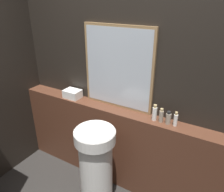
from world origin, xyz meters
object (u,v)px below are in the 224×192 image
at_px(mirror, 118,68).
at_px(shampoo_bottle, 155,113).
at_px(body_wash_bottle, 176,119).
at_px(pedestal_sink, 96,167).
at_px(towel_stack, 73,94).
at_px(lotion_bottle, 168,118).
at_px(conditioner_bottle, 161,116).

height_order(mirror, shampoo_bottle, mirror).
bearing_deg(body_wash_bottle, pedestal_sink, -146.36).
bearing_deg(towel_stack, lotion_bottle, 0.00).
bearing_deg(towel_stack, conditioner_bottle, 0.00).
relative_size(towel_stack, conditioner_bottle, 1.37).
xyz_separation_m(towel_stack, lotion_bottle, (1.15, 0.00, 0.01)).
height_order(pedestal_sink, shampoo_bottle, shampoo_bottle).
distance_m(mirror, body_wash_bottle, 0.75).
bearing_deg(conditioner_bottle, mirror, 171.57).
xyz_separation_m(pedestal_sink, towel_stack, (-0.59, 0.41, 0.51)).
bearing_deg(shampoo_bottle, towel_stack, -180.00).
xyz_separation_m(shampoo_bottle, body_wash_bottle, (0.20, -0.00, -0.01)).
relative_size(shampoo_bottle, conditioner_bottle, 1.16).
bearing_deg(mirror, body_wash_bottle, -6.70).
height_order(shampoo_bottle, body_wash_bottle, shampoo_bottle).
height_order(conditioner_bottle, body_wash_bottle, body_wash_bottle).
xyz_separation_m(shampoo_bottle, conditioner_bottle, (0.07, -0.00, -0.01)).
distance_m(pedestal_sink, conditioner_bottle, 0.83).
distance_m(shampoo_bottle, body_wash_bottle, 0.20).
relative_size(pedestal_sink, mirror, 1.10).
bearing_deg(body_wash_bottle, towel_stack, 180.00).
height_order(mirror, towel_stack, mirror).
bearing_deg(pedestal_sink, lotion_bottle, 36.72).
distance_m(towel_stack, shampoo_bottle, 1.01).
xyz_separation_m(mirror, shampoo_bottle, (0.45, -0.08, -0.35)).
bearing_deg(shampoo_bottle, lotion_bottle, -0.00).
xyz_separation_m(mirror, conditioner_bottle, (0.52, -0.08, -0.36)).
bearing_deg(lotion_bottle, mirror, 172.55).
height_order(towel_stack, lotion_bottle, lotion_bottle).
relative_size(towel_stack, lotion_bottle, 1.49).
xyz_separation_m(towel_stack, conditioner_bottle, (1.08, 0.00, 0.02)).
bearing_deg(mirror, towel_stack, -172.22).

